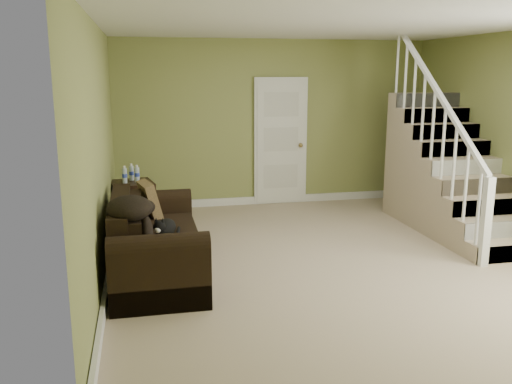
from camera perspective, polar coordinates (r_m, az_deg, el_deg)
name	(u,v)px	position (r m, az deg, el deg)	size (l,w,h in m)	color
floor	(330,257)	(6.37, 7.79, -6.80)	(5.00, 5.50, 0.01)	tan
ceiling	(337,23)	(6.04, 8.55, 17.18)	(5.00, 5.50, 0.01)	white
wall_back	(274,123)	(8.69, 1.91, 7.25)	(5.00, 0.04, 2.60)	olive
wall_front	(486,202)	(3.65, 23.02, -1.02)	(5.00, 0.04, 2.60)	olive
wall_left	(99,152)	(5.72, -16.16, 4.04)	(0.04, 5.50, 2.60)	olive
baseboard_back	(274,199)	(8.86, 1.90, -0.78)	(5.00, 0.04, 0.12)	white
baseboard_left	(110,268)	(6.02, -15.15, -7.70)	(0.04, 5.50, 0.12)	white
door	(281,142)	(8.70, 2.61, 5.30)	(0.86, 0.12, 2.02)	white
staircase	(445,180)	(7.90, 19.28, 1.20)	(1.00, 2.51, 2.82)	tan
sofa	(152,245)	(5.82, -10.86, -5.53)	(0.90, 2.08, 0.82)	black
side_table	(133,205)	(7.56, -12.84, -1.29)	(0.63, 0.63, 0.88)	black
cat	(166,228)	(5.59, -9.48, -3.79)	(0.30, 0.52, 0.25)	black
banana	(180,238)	(5.50, -8.03, -4.79)	(0.05, 0.18, 0.05)	yellow
throw_pillow	(150,200)	(6.45, -11.10, -0.88)	(0.11, 0.44, 0.44)	#4F381F
throw_blanket	(129,208)	(5.18, -13.20, -1.68)	(0.42, 0.56, 0.23)	black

